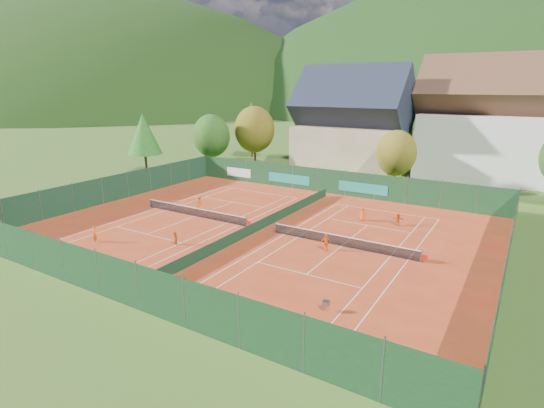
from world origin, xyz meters
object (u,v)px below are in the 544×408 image
at_px(player_left_far, 199,203).
at_px(player_right_far_a, 363,214).
at_px(player_right_near, 326,242).
at_px(player_right_far_b, 398,219).
at_px(player_left_mid, 175,238).
at_px(hotel_block_a, 498,127).
at_px(ball_hopper, 326,303).
at_px(chalet, 352,129).
at_px(player_left_near, 95,234).

relative_size(player_left_far, player_right_far_a, 1.10).
bearing_deg(player_left_far, player_right_near, 159.46).
bearing_deg(player_right_far_b, player_right_far_a, -0.44).
bearing_deg(player_left_mid, hotel_block_a, 82.97).
bearing_deg(ball_hopper, hotel_block_a, 84.21).
height_order(player_left_far, player_right_far_b, player_left_far).
bearing_deg(player_left_mid, player_left_far, 137.82).
distance_m(player_right_far_a, player_right_far_b, 3.40).
height_order(ball_hopper, player_left_far, player_left_far).
bearing_deg(player_left_mid, chalet, 106.37).
bearing_deg(player_right_far_b, ball_hopper, 86.55).
relative_size(hotel_block_a, player_right_far_a, 15.78).
height_order(chalet, player_right_near, chalet).
height_order(chalet, player_right_far_a, chalet).
xyz_separation_m(player_left_near, player_right_near, (17.60, 8.45, -0.01)).
xyz_separation_m(player_left_mid, player_right_far_b, (14.45, 14.88, 0.01)).
distance_m(chalet, player_right_far_a, 25.32).
relative_size(player_left_far, player_right_far_b, 1.24).
height_order(player_left_mid, player_right_near, player_right_near).
relative_size(player_left_mid, player_left_far, 0.80).
xyz_separation_m(player_left_near, player_left_mid, (6.34, 3.03, -0.12)).
height_order(chalet, ball_hopper, chalet).
relative_size(hotel_block_a, player_left_mid, 18.05).
height_order(chalet, player_left_near, chalet).
distance_m(ball_hopper, player_right_near, 9.66).
bearing_deg(player_left_near, ball_hopper, -13.78).
height_order(player_left_near, player_left_far, player_left_far).
height_order(ball_hopper, player_right_far_a, player_right_far_a).
distance_m(player_left_mid, player_right_far_b, 20.74).
distance_m(player_left_near, player_left_mid, 7.03).
distance_m(chalet, player_right_near, 33.73).
height_order(hotel_block_a, player_right_near, hotel_block_a).
relative_size(chalet, player_left_near, 11.33).
bearing_deg(player_right_far_a, chalet, -84.50).
distance_m(player_left_near, player_right_near, 19.53).
relative_size(hotel_block_a, player_left_far, 14.36).
xyz_separation_m(player_left_mid, player_right_far_a, (11.07, 14.55, 0.09)).
bearing_deg(player_right_far_a, player_right_far_b, 166.99).
distance_m(hotel_block_a, player_right_near, 39.16).
relative_size(chalet, player_right_far_a, 11.84).
relative_size(player_left_far, player_right_near, 1.07).
distance_m(player_right_near, player_right_far_b, 9.98).
xyz_separation_m(hotel_block_a, player_left_far, (-25.27, -33.82, -6.63)).
distance_m(chalet, player_left_far, 29.12).
bearing_deg(chalet, player_right_near, -71.99).
distance_m(hotel_block_a, ball_hopper, 47.10).
xyz_separation_m(player_right_near, player_right_far_a, (-0.20, 9.13, -0.02)).
relative_size(ball_hopper, player_right_far_b, 0.66).
relative_size(hotel_block_a, player_right_far_b, 17.78).
bearing_deg(player_left_near, player_right_far_a, 32.37).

